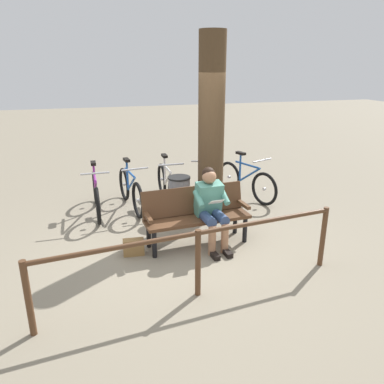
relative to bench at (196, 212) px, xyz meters
The scene contains 12 objects.
ground_plane 0.57m from the bench, 34.50° to the left, with size 40.00×40.00×0.00m, color gray.
bench is the anchor object (origin of this frame).
person_reading 0.29m from the bench, 141.53° to the left, with size 0.51×0.78×1.20m.
handbag 1.06m from the bench, ahead, with size 0.30×0.14×0.24m, color olive.
tree_trunk 1.61m from the bench, 119.44° to the right, with size 0.45×0.45×3.15m, color #4C3823.
litter_bin 1.10m from the bench, 91.10° to the right, with size 0.40×0.40×0.74m.
bicycle_silver 2.29m from the bench, 133.39° to the right, with size 0.69×1.60×0.94m.
bicycle_orange 2.06m from the bench, 110.93° to the right, with size 0.62×1.63×0.94m.
bicycle_red 1.87m from the bench, 89.00° to the right, with size 0.48×1.68×0.94m.
bicycle_blue 1.90m from the bench, 66.09° to the right, with size 0.48×1.67×0.94m.
bicycle_purple 2.17m from the bench, 49.62° to the right, with size 0.48×1.68×0.94m.
railing_fence 1.41m from the bench, 74.37° to the left, with size 3.72×0.48×0.85m.
Camera 1 is at (1.32, 4.92, 2.63)m, focal length 35.17 mm.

